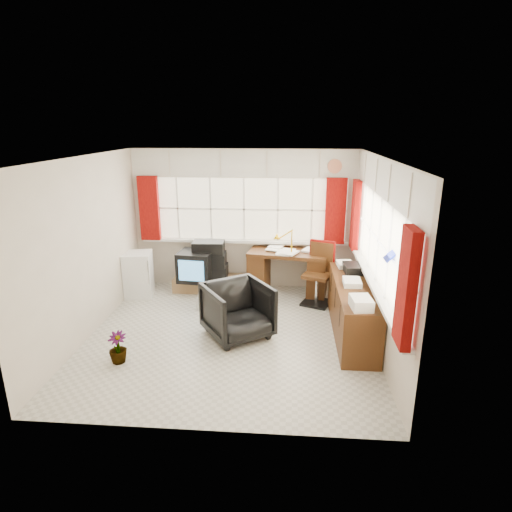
{
  "coord_description": "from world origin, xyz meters",
  "views": [
    {
      "loc": [
        0.8,
        -5.48,
        2.92
      ],
      "look_at": [
        0.32,
        0.55,
        1.03
      ],
      "focal_mm": 30.0,
      "sensor_mm": 36.0,
      "label": 1
    }
  ],
  "objects_px": {
    "credenza": "(352,309)",
    "tv_bench": "(213,283)",
    "radiator": "(240,308)",
    "crt_tv": "(196,266)",
    "desk_lamp": "(292,237)",
    "task_chair": "(320,270)",
    "office_chair": "(238,311)",
    "mini_fridge": "(138,274)",
    "desk": "(288,270)"
  },
  "relations": [
    {
      "from": "radiator",
      "to": "desk",
      "type": "bearing_deg",
      "value": 59.67
    },
    {
      "from": "radiator",
      "to": "credenza",
      "type": "height_order",
      "value": "credenza"
    },
    {
      "from": "task_chair",
      "to": "crt_tv",
      "type": "distance_m",
      "value": 2.15
    },
    {
      "from": "crt_tv",
      "to": "mini_fridge",
      "type": "bearing_deg",
      "value": -169.8
    },
    {
      "from": "mini_fridge",
      "to": "desk_lamp",
      "type": "bearing_deg",
      "value": 2.95
    },
    {
      "from": "task_chair",
      "to": "tv_bench",
      "type": "xyz_separation_m",
      "value": [
        -1.88,
        0.39,
        -0.44
      ]
    },
    {
      "from": "office_chair",
      "to": "credenza",
      "type": "distance_m",
      "value": 1.63
    },
    {
      "from": "office_chair",
      "to": "mini_fridge",
      "type": "distance_m",
      "value": 2.34
    },
    {
      "from": "office_chair",
      "to": "radiator",
      "type": "xyz_separation_m",
      "value": [
        -0.02,
        0.46,
        -0.16
      ]
    },
    {
      "from": "office_chair",
      "to": "credenza",
      "type": "xyz_separation_m",
      "value": [
        1.62,
        0.2,
        -0.0
      ]
    },
    {
      "from": "task_chair",
      "to": "radiator",
      "type": "height_order",
      "value": "task_chair"
    },
    {
      "from": "radiator",
      "to": "mini_fridge",
      "type": "height_order",
      "value": "mini_fridge"
    },
    {
      "from": "credenza",
      "to": "task_chair",
      "type": "bearing_deg",
      "value": 109.38
    },
    {
      "from": "tv_bench",
      "to": "crt_tv",
      "type": "distance_m",
      "value": 0.5
    },
    {
      "from": "desk_lamp",
      "to": "radiator",
      "type": "height_order",
      "value": "desk_lamp"
    },
    {
      "from": "radiator",
      "to": "crt_tv",
      "type": "bearing_deg",
      "value": 129.86
    },
    {
      "from": "credenza",
      "to": "crt_tv",
      "type": "relative_size",
      "value": 3.17
    },
    {
      "from": "task_chair",
      "to": "radiator",
      "type": "bearing_deg",
      "value": -144.94
    },
    {
      "from": "desk_lamp",
      "to": "office_chair",
      "type": "distance_m",
      "value": 1.81
    },
    {
      "from": "office_chair",
      "to": "radiator",
      "type": "height_order",
      "value": "office_chair"
    },
    {
      "from": "office_chair",
      "to": "desk_lamp",
      "type": "bearing_deg",
      "value": 29.58
    },
    {
      "from": "desk",
      "to": "office_chair",
      "type": "relative_size",
      "value": 1.69
    },
    {
      "from": "office_chair",
      "to": "radiator",
      "type": "distance_m",
      "value": 0.49
    },
    {
      "from": "task_chair",
      "to": "mini_fridge",
      "type": "bearing_deg",
      "value": 179.47
    },
    {
      "from": "tv_bench",
      "to": "credenza",
      "type": "bearing_deg",
      "value": -33.7
    },
    {
      "from": "radiator",
      "to": "crt_tv",
      "type": "relative_size",
      "value": 0.88
    },
    {
      "from": "tv_bench",
      "to": "desk",
      "type": "bearing_deg",
      "value": -1.87
    },
    {
      "from": "radiator",
      "to": "mini_fridge",
      "type": "bearing_deg",
      "value": 154.49
    },
    {
      "from": "task_chair",
      "to": "office_chair",
      "type": "xyz_separation_m",
      "value": [
        -1.22,
        -1.33,
        -0.17
      ]
    },
    {
      "from": "tv_bench",
      "to": "crt_tv",
      "type": "height_order",
      "value": "crt_tv"
    },
    {
      "from": "desk_lamp",
      "to": "office_chair",
      "type": "relative_size",
      "value": 0.5
    },
    {
      "from": "desk",
      "to": "task_chair",
      "type": "xyz_separation_m",
      "value": [
        0.53,
        -0.35,
        0.12
      ]
    },
    {
      "from": "credenza",
      "to": "radiator",
      "type": "bearing_deg",
      "value": 171.08
    },
    {
      "from": "desk_lamp",
      "to": "task_chair",
      "type": "height_order",
      "value": "desk_lamp"
    },
    {
      "from": "desk_lamp",
      "to": "task_chair",
      "type": "distance_m",
      "value": 0.73
    },
    {
      "from": "task_chair",
      "to": "office_chair",
      "type": "distance_m",
      "value": 1.82
    },
    {
      "from": "credenza",
      "to": "tv_bench",
      "type": "bearing_deg",
      "value": 146.3
    },
    {
      "from": "tv_bench",
      "to": "office_chair",
      "type": "bearing_deg",
      "value": -69.07
    },
    {
      "from": "desk_lamp",
      "to": "radiator",
      "type": "distance_m",
      "value": 1.55
    },
    {
      "from": "credenza",
      "to": "mini_fridge",
      "type": "relative_size",
      "value": 2.55
    },
    {
      "from": "office_chair",
      "to": "credenza",
      "type": "relative_size",
      "value": 0.43
    },
    {
      "from": "tv_bench",
      "to": "desk_lamp",
      "type": "bearing_deg",
      "value": -9.08
    },
    {
      "from": "desk_lamp",
      "to": "crt_tv",
      "type": "bearing_deg",
      "value": 178.59
    },
    {
      "from": "radiator",
      "to": "office_chair",
      "type": "bearing_deg",
      "value": -87.56
    },
    {
      "from": "office_chair",
      "to": "tv_bench",
      "type": "height_order",
      "value": "office_chair"
    },
    {
      "from": "credenza",
      "to": "office_chair",
      "type": "bearing_deg",
      "value": -172.98
    },
    {
      "from": "tv_bench",
      "to": "crt_tv",
      "type": "xyz_separation_m",
      "value": [
        -0.26,
        -0.18,
        0.39
      ]
    },
    {
      "from": "mini_fridge",
      "to": "credenza",
      "type": "bearing_deg",
      "value": -18.18
    },
    {
      "from": "credenza",
      "to": "tv_bench",
      "type": "height_order",
      "value": "credenza"
    },
    {
      "from": "radiator",
      "to": "tv_bench",
      "type": "distance_m",
      "value": 1.42
    }
  ]
}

